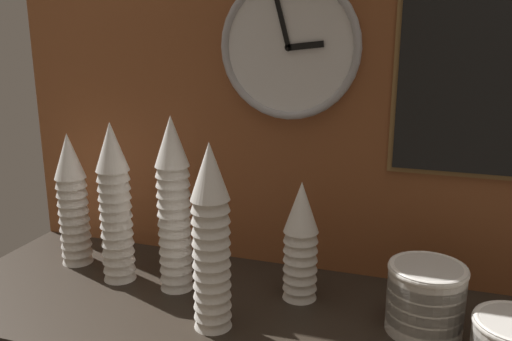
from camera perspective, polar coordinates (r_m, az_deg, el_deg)
name	(u,v)px	position (r m, az deg, el deg)	size (l,w,h in m)	color
ground_plane	(272,319)	(1.27, 1.73, -15.40)	(1.60, 0.56, 0.04)	black
wall_tiled_back	(305,67)	(1.35, 5.22, 10.83)	(1.60, 0.03, 1.05)	brown
cup_stack_left	(115,203)	(1.37, -14.62, -3.34)	(0.08, 0.08, 0.40)	white
cup_stack_center	(211,238)	(1.12, -4.75, -7.10)	(0.08, 0.08, 0.40)	white
cup_stack_far_left	(72,200)	(1.51, -18.76, -2.91)	(0.08, 0.08, 0.36)	white
cup_stack_center_right	(301,241)	(1.26, 4.73, -7.42)	(0.08, 0.08, 0.29)	white
cup_stack_center_left	(174,205)	(1.29, -8.64, -3.59)	(0.08, 0.08, 0.43)	white
bowl_stack_right	(426,297)	(1.21, 17.43, -12.56)	(0.16, 0.16, 0.15)	beige
wall_clock	(289,47)	(1.33, 3.53, 12.81)	(0.35, 0.03, 0.35)	white
menu_board	(491,50)	(1.30, 23.47, 11.60)	(0.40, 0.01, 0.58)	olive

